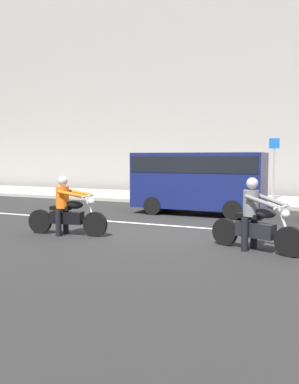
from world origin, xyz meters
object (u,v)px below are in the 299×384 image
object	(u,v)px
motorcycle_with_rider_orange_stripe	(67,211)
street_sign_post	(274,163)
motorcycle_with_rider_gray	(255,221)
parked_van_navy	(199,178)

from	to	relation	value
motorcycle_with_rider_orange_stripe	street_sign_post	distance (m)	10.44
motorcycle_with_rider_gray	street_sign_post	bearing A→B (deg)	93.90
motorcycle_with_rider_orange_stripe	street_sign_post	world-z (taller)	street_sign_post
motorcycle_with_rider_orange_stripe	motorcycle_with_rider_gray	size ratio (longest dim) A/B	1.06
motorcycle_with_rider_orange_stripe	street_sign_post	size ratio (longest dim) A/B	0.81
street_sign_post	motorcycle_with_rider_gray	bearing A→B (deg)	-86.10
parked_van_navy	motorcycle_with_rider_orange_stripe	bearing A→B (deg)	-111.96
motorcycle_with_rider_gray	street_sign_post	size ratio (longest dim) A/B	0.76
motorcycle_with_rider_orange_stripe	motorcycle_with_rider_gray	xyz separation A→B (m)	(4.78, 0.17, 0.02)
parked_van_navy	street_sign_post	xyz separation A→B (m)	(2.09, 4.40, 0.52)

